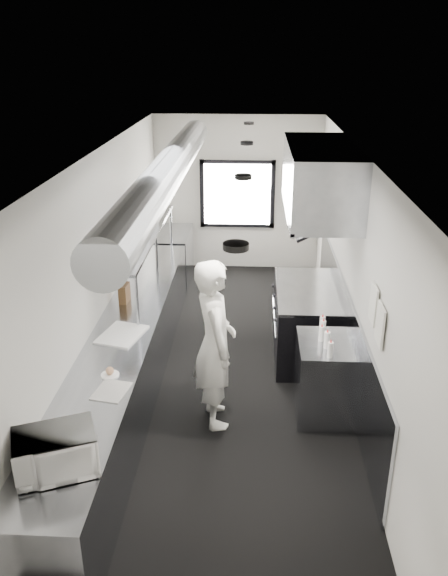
# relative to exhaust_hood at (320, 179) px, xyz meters

# --- Properties ---
(floor) EXTENTS (3.00, 8.00, 0.01)m
(floor) POSITION_rel_exhaust_hood_xyz_m (-1.10, -0.70, -2.39)
(floor) COLOR black
(floor) RESTS_ON ground
(ceiling) EXTENTS (3.00, 8.00, 0.01)m
(ceiling) POSITION_rel_exhaust_hood_xyz_m (-1.10, -0.70, 0.41)
(ceiling) COLOR beige
(ceiling) RESTS_ON wall_back
(wall_back) EXTENTS (3.00, 0.02, 2.80)m
(wall_back) POSITION_rel_exhaust_hood_xyz_m (-1.10, 3.30, -0.99)
(wall_back) COLOR beige
(wall_back) RESTS_ON floor
(wall_front) EXTENTS (3.00, 0.02, 2.80)m
(wall_front) POSITION_rel_exhaust_hood_xyz_m (-1.10, -4.70, -0.99)
(wall_front) COLOR beige
(wall_front) RESTS_ON floor
(wall_left) EXTENTS (0.02, 8.00, 2.80)m
(wall_left) POSITION_rel_exhaust_hood_xyz_m (-2.60, -0.70, -0.99)
(wall_left) COLOR beige
(wall_left) RESTS_ON floor
(wall_right) EXTENTS (0.02, 8.00, 2.80)m
(wall_right) POSITION_rel_exhaust_hood_xyz_m (0.40, -0.70, -0.99)
(wall_right) COLOR beige
(wall_right) RESTS_ON floor
(wall_cladding) EXTENTS (0.03, 5.50, 1.10)m
(wall_cladding) POSITION_rel_exhaust_hood_xyz_m (0.38, -0.40, -1.84)
(wall_cladding) COLOR #91969E
(wall_cladding) RESTS_ON wall_right
(hvac_duct) EXTENTS (0.40, 6.40, 0.40)m
(hvac_duct) POSITION_rel_exhaust_hood_xyz_m (-1.80, -0.30, 0.16)
(hvac_duct) COLOR gray
(hvac_duct) RESTS_ON ceiling
(service_window) EXTENTS (1.36, 0.05, 1.25)m
(service_window) POSITION_rel_exhaust_hood_xyz_m (-1.10, 3.26, -0.99)
(service_window) COLOR silver
(service_window) RESTS_ON wall_back
(exhaust_hood) EXTENTS (0.81, 2.20, 0.88)m
(exhaust_hood) POSITION_rel_exhaust_hood_xyz_m (0.00, 0.00, 0.00)
(exhaust_hood) COLOR #91969E
(exhaust_hood) RESTS_ON ceiling
(prep_counter) EXTENTS (0.70, 6.00, 0.90)m
(prep_counter) POSITION_rel_exhaust_hood_xyz_m (-2.25, -1.20, -1.94)
(prep_counter) COLOR #91969E
(prep_counter) RESTS_ON floor
(pass_shelf) EXTENTS (0.45, 3.00, 0.68)m
(pass_shelf) POSITION_rel_exhaust_hood_xyz_m (-2.29, 0.30, -0.86)
(pass_shelf) COLOR #91969E
(pass_shelf) RESTS_ON prep_counter
(range) EXTENTS (0.88, 1.60, 0.94)m
(range) POSITION_rel_exhaust_hood_xyz_m (-0.06, 0.00, -1.92)
(range) COLOR black
(range) RESTS_ON floor
(bottle_station) EXTENTS (0.65, 0.80, 0.90)m
(bottle_station) POSITION_rel_exhaust_hood_xyz_m (0.05, -1.40, -1.94)
(bottle_station) COLOR #91969E
(bottle_station) RESTS_ON floor
(far_work_table) EXTENTS (0.70, 1.20, 0.90)m
(far_work_table) POSITION_rel_exhaust_hood_xyz_m (-2.25, 2.50, -1.94)
(far_work_table) COLOR #91969E
(far_work_table) RESTS_ON floor
(notice_sheet_a) EXTENTS (0.02, 0.28, 0.38)m
(notice_sheet_a) POSITION_rel_exhaust_hood_xyz_m (0.37, -1.90, -0.79)
(notice_sheet_a) COLOR silver
(notice_sheet_a) RESTS_ON wall_right
(notice_sheet_b) EXTENTS (0.02, 0.28, 0.38)m
(notice_sheet_b) POSITION_rel_exhaust_hood_xyz_m (0.37, -2.25, -0.84)
(notice_sheet_b) COLOR silver
(notice_sheet_b) RESTS_ON wall_right
(line_cook) EXTENTS (0.61, 0.79, 1.90)m
(line_cook) POSITION_rel_exhaust_hood_xyz_m (-1.18, -1.58, -1.44)
(line_cook) COLOR silver
(line_cook) RESTS_ON floor
(microwave) EXTENTS (0.67, 0.60, 0.33)m
(microwave) POSITION_rel_exhaust_hood_xyz_m (-2.25, -3.56, -1.32)
(microwave) COLOR white
(microwave) RESTS_ON prep_counter
(deli_tub_a) EXTENTS (0.14, 0.14, 0.10)m
(deli_tub_a) POSITION_rel_exhaust_hood_xyz_m (-2.41, -3.11, -1.44)
(deli_tub_a) COLOR silver
(deli_tub_a) RESTS_ON prep_counter
(deli_tub_b) EXTENTS (0.16, 0.16, 0.09)m
(deli_tub_b) POSITION_rel_exhaust_hood_xyz_m (-2.36, -3.32, -1.45)
(deli_tub_b) COLOR silver
(deli_tub_b) RESTS_ON prep_counter
(newspaper) EXTENTS (0.35, 0.41, 0.01)m
(newspaper) POSITION_rel_exhaust_hood_xyz_m (-2.09, -2.47, -1.49)
(newspaper) COLOR beige
(newspaper) RESTS_ON prep_counter
(small_plate) EXTENTS (0.23, 0.23, 0.02)m
(small_plate) POSITION_rel_exhaust_hood_xyz_m (-2.17, -2.19, -1.48)
(small_plate) COLOR white
(small_plate) RESTS_ON prep_counter
(pastry) EXTENTS (0.08, 0.08, 0.08)m
(pastry) POSITION_rel_exhaust_hood_xyz_m (-2.17, -2.19, -1.44)
(pastry) COLOR tan
(pastry) RESTS_ON small_plate
(cutting_board) EXTENTS (0.55, 0.65, 0.02)m
(cutting_board) POSITION_rel_exhaust_hood_xyz_m (-2.24, -1.34, -1.48)
(cutting_board) COLOR silver
(cutting_board) RESTS_ON prep_counter
(knife_block) EXTENTS (0.11, 0.22, 0.23)m
(knife_block) POSITION_rel_exhaust_hood_xyz_m (-2.40, -0.43, -1.37)
(knife_block) COLOR #4D321B
(knife_block) RESTS_ON prep_counter
(plate_stack_a) EXTENTS (0.25, 0.25, 0.27)m
(plate_stack_a) POSITION_rel_exhaust_hood_xyz_m (-2.30, -0.45, -0.69)
(plate_stack_a) COLOR white
(plate_stack_a) RESTS_ON pass_shelf
(plate_stack_b) EXTENTS (0.24, 0.24, 0.30)m
(plate_stack_b) POSITION_rel_exhaust_hood_xyz_m (-2.32, 0.04, -0.67)
(plate_stack_b) COLOR white
(plate_stack_b) RESTS_ON pass_shelf
(plate_stack_c) EXTENTS (0.34, 0.34, 0.37)m
(plate_stack_c) POSITION_rel_exhaust_hood_xyz_m (-2.31, 0.39, -0.64)
(plate_stack_c) COLOR white
(plate_stack_c) RESTS_ON pass_shelf
(plate_stack_d) EXTENTS (0.23, 0.23, 0.34)m
(plate_stack_d) POSITION_rel_exhaust_hood_xyz_m (-2.30, 1.14, -0.65)
(plate_stack_d) COLOR white
(plate_stack_d) RESTS_ON pass_shelf
(squeeze_bottle_a) EXTENTS (0.08, 0.08, 0.17)m
(squeeze_bottle_a) POSITION_rel_exhaust_hood_xyz_m (0.03, -1.72, -1.40)
(squeeze_bottle_a) COLOR silver
(squeeze_bottle_a) RESTS_ON bottle_station
(squeeze_bottle_b) EXTENTS (0.07, 0.07, 0.19)m
(squeeze_bottle_b) POSITION_rel_exhaust_hood_xyz_m (0.01, -1.52, -1.39)
(squeeze_bottle_b) COLOR silver
(squeeze_bottle_b) RESTS_ON bottle_station
(squeeze_bottle_c) EXTENTS (0.06, 0.06, 0.17)m
(squeeze_bottle_c) POSITION_rel_exhaust_hood_xyz_m (-0.03, -1.35, -1.40)
(squeeze_bottle_c) COLOR silver
(squeeze_bottle_c) RESTS_ON bottle_station
(squeeze_bottle_d) EXTENTS (0.06, 0.06, 0.17)m
(squeeze_bottle_d) POSITION_rel_exhaust_hood_xyz_m (0.01, -1.21, -1.41)
(squeeze_bottle_d) COLOR silver
(squeeze_bottle_d) RESTS_ON bottle_station
(squeeze_bottle_e) EXTENTS (0.07, 0.07, 0.19)m
(squeeze_bottle_e) POSITION_rel_exhaust_hood_xyz_m (0.01, -1.13, -1.40)
(squeeze_bottle_e) COLOR silver
(squeeze_bottle_e) RESTS_ON bottle_station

